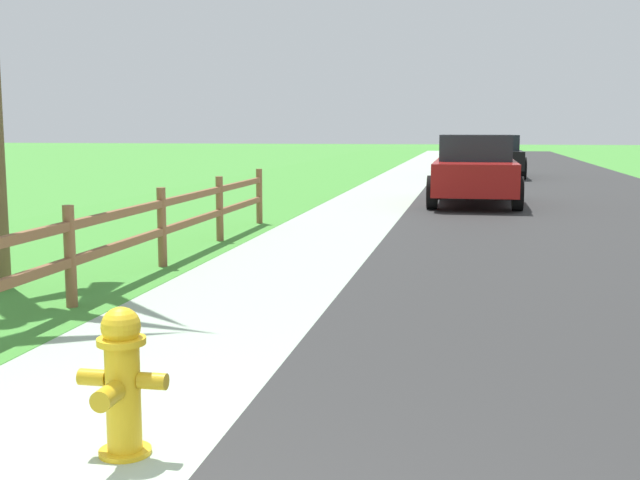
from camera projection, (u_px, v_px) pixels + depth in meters
ground_plane at (431, 180)px, 26.91m from camera, size 120.00×120.00×0.00m
road_asphalt at (534, 177)px, 28.21m from camera, size 7.00×66.00×0.01m
curb_concrete at (351, 175)px, 29.40m from camera, size 6.00×66.00×0.01m
grass_verge at (311, 175)px, 29.67m from camera, size 5.00×66.00×0.00m
fire_hydrant at (122, 380)px, 4.19m from camera, size 0.48×0.41×0.80m
rail_fence at (122, 233)px, 8.80m from camera, size 0.11×11.76×0.99m
parked_suv_red at (475, 170)px, 18.19m from camera, size 1.99×4.36×1.57m
parked_car_black at (493, 156)px, 28.45m from camera, size 2.11×4.75×1.48m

